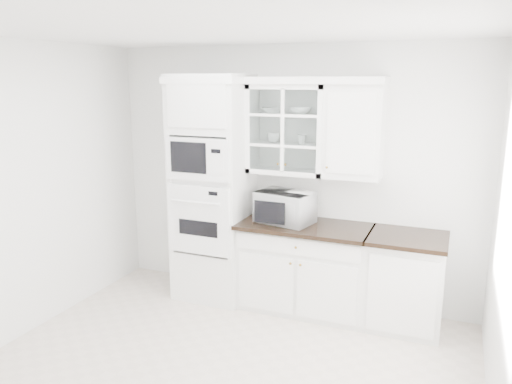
% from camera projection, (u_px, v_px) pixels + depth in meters
% --- Properties ---
extents(ground, '(4.00, 3.50, 0.01)m').
position_uv_depth(ground, '(218.00, 375.00, 4.03)').
color(ground, beige).
rests_on(ground, ground).
extents(room_shell, '(4.00, 3.50, 2.70)m').
position_uv_depth(room_shell, '(238.00, 151.00, 4.03)').
color(room_shell, white).
rests_on(room_shell, ground).
extents(oven_column, '(0.76, 0.68, 2.40)m').
position_uv_depth(oven_column, '(213.00, 189.00, 5.33)').
color(oven_column, white).
rests_on(oven_column, ground).
extents(base_cabinet_run, '(1.32, 0.67, 0.92)m').
position_uv_depth(base_cabinet_run, '(305.00, 266.00, 5.14)').
color(base_cabinet_run, white).
rests_on(base_cabinet_run, ground).
extents(extra_base_cabinet, '(0.72, 0.67, 0.92)m').
position_uv_depth(extra_base_cabinet, '(405.00, 281.00, 4.77)').
color(extra_base_cabinet, white).
rests_on(extra_base_cabinet, ground).
extents(upper_cabinet_glass, '(0.80, 0.33, 0.90)m').
position_uv_depth(upper_cabinet_glass, '(288.00, 129.00, 5.05)').
color(upper_cabinet_glass, white).
rests_on(upper_cabinet_glass, room_shell).
extents(upper_cabinet_solid, '(0.55, 0.33, 0.90)m').
position_uv_depth(upper_cabinet_solid, '(354.00, 132.00, 4.80)').
color(upper_cabinet_solid, white).
rests_on(upper_cabinet_solid, room_shell).
extents(crown_molding, '(2.14, 0.38, 0.07)m').
position_uv_depth(crown_molding, '(278.00, 80.00, 4.96)').
color(crown_molding, white).
rests_on(crown_molding, room_shell).
extents(countertop_microwave, '(0.63, 0.56, 0.32)m').
position_uv_depth(countertop_microwave, '(286.00, 207.00, 5.07)').
color(countertop_microwave, white).
rests_on(countertop_microwave, base_cabinet_run).
extents(bowl_a, '(0.29, 0.29, 0.06)m').
position_uv_depth(bowl_a, '(273.00, 110.00, 5.08)').
color(bowl_a, white).
rests_on(bowl_a, upper_cabinet_glass).
extents(bowl_b, '(0.23, 0.23, 0.07)m').
position_uv_depth(bowl_b, '(301.00, 110.00, 4.96)').
color(bowl_b, white).
rests_on(bowl_b, upper_cabinet_glass).
extents(cup_a, '(0.16, 0.16, 0.10)m').
position_uv_depth(cup_a, '(274.00, 137.00, 5.13)').
color(cup_a, white).
rests_on(cup_a, upper_cabinet_glass).
extents(cup_b, '(0.12, 0.12, 0.09)m').
position_uv_depth(cup_b, '(302.00, 139.00, 5.03)').
color(cup_b, white).
rests_on(cup_b, upper_cabinet_glass).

